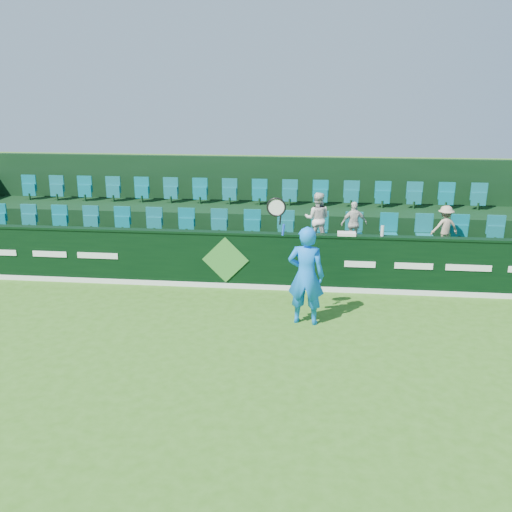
# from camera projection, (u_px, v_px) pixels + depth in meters

# --- Properties ---
(ground) EXTENTS (60.00, 60.00, 0.00)m
(ground) POSITION_uv_depth(u_px,v_px,m) (190.00, 365.00, 9.80)
(ground) COLOR #326418
(ground) RESTS_ON ground
(sponsor_hoarding) EXTENTS (16.00, 0.25, 1.35)m
(sponsor_hoarding) POSITION_uv_depth(u_px,v_px,m) (226.00, 260.00, 13.41)
(sponsor_hoarding) COLOR black
(sponsor_hoarding) RESTS_ON ground
(stand_tier_front) EXTENTS (16.00, 2.00, 0.80)m
(stand_tier_front) POSITION_uv_depth(u_px,v_px,m) (233.00, 257.00, 14.54)
(stand_tier_front) COLOR black
(stand_tier_front) RESTS_ON ground
(stand_tier_back) EXTENTS (16.00, 1.80, 1.30)m
(stand_tier_back) POSITION_uv_depth(u_px,v_px,m) (243.00, 229.00, 16.27)
(stand_tier_back) COLOR black
(stand_tier_back) RESTS_ON ground
(stand_rear) EXTENTS (16.00, 4.10, 2.60)m
(stand_rear) POSITION_uv_depth(u_px,v_px,m) (245.00, 207.00, 16.53)
(stand_rear) COLOR black
(stand_rear) RESTS_ON ground
(seat_row_front) EXTENTS (13.50, 0.50, 0.60)m
(seat_row_front) POSITION_uv_depth(u_px,v_px,m) (235.00, 227.00, 14.71)
(seat_row_front) COLOR #096772
(seat_row_front) RESTS_ON stand_tier_front
(seat_row_back) EXTENTS (13.50, 0.50, 0.60)m
(seat_row_back) POSITION_uv_depth(u_px,v_px,m) (244.00, 195.00, 16.28)
(seat_row_back) COLOR #096772
(seat_row_back) RESTS_ON stand_tier_back
(tennis_player) EXTENTS (1.19, 0.56, 2.59)m
(tennis_player) POSITION_uv_depth(u_px,v_px,m) (306.00, 275.00, 11.27)
(tennis_player) COLOR blue
(tennis_player) RESTS_ON ground
(spectator_left) EXTENTS (0.68, 0.55, 1.31)m
(spectator_left) POSITION_uv_depth(u_px,v_px,m) (317.00, 219.00, 14.03)
(spectator_left) COLOR silver
(spectator_left) RESTS_ON stand_tier_front
(spectator_middle) EXTENTS (0.69, 0.41, 1.10)m
(spectator_middle) POSITION_uv_depth(u_px,v_px,m) (354.00, 224.00, 13.96)
(spectator_middle) COLOR silver
(spectator_middle) RESTS_ON stand_tier_front
(spectator_right) EXTENTS (0.76, 0.56, 1.05)m
(spectator_right) POSITION_uv_depth(u_px,v_px,m) (445.00, 227.00, 13.74)
(spectator_right) COLOR tan
(spectator_right) RESTS_ON stand_tier_front
(towel) EXTENTS (0.41, 0.27, 0.06)m
(towel) POSITION_uv_depth(u_px,v_px,m) (347.00, 234.00, 12.91)
(towel) COLOR silver
(towel) RESTS_ON sponsor_hoarding
(drinks_bottle) EXTENTS (0.08, 0.08, 0.24)m
(drinks_bottle) POSITION_uv_depth(u_px,v_px,m) (382.00, 231.00, 12.80)
(drinks_bottle) COLOR silver
(drinks_bottle) RESTS_ON sponsor_hoarding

